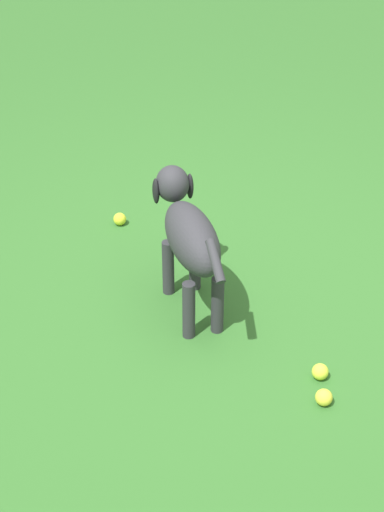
# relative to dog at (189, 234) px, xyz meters

# --- Properties ---
(ground) EXTENTS (14.00, 14.00, 0.00)m
(ground) POSITION_rel_dog_xyz_m (-0.03, -0.14, -0.37)
(ground) COLOR #2D6026
(dog) EXTENTS (0.82, 0.25, 0.56)m
(dog) POSITION_rel_dog_xyz_m (0.00, 0.00, 0.00)
(dog) COLOR #2D2D33
(dog) RESTS_ON ground
(tennis_ball_0) EXTENTS (0.07, 0.07, 0.07)m
(tennis_ball_0) POSITION_rel_dog_xyz_m (0.73, 0.24, -0.34)
(tennis_ball_0) COLOR #CBD72D
(tennis_ball_0) RESTS_ON ground
(tennis_ball_1) EXTENTS (0.07, 0.07, 0.07)m
(tennis_ball_1) POSITION_rel_dog_xyz_m (-0.56, -0.42, -0.34)
(tennis_ball_1) COLOR #CCE137
(tennis_ball_1) RESTS_ON ground
(tennis_ball_2) EXTENTS (0.07, 0.07, 0.07)m
(tennis_ball_2) POSITION_rel_dog_xyz_m (-0.70, -0.39, -0.34)
(tennis_ball_2) COLOR yellow
(tennis_ball_2) RESTS_ON ground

